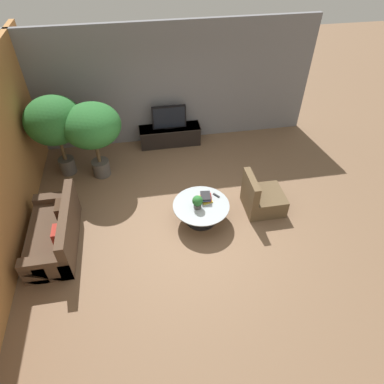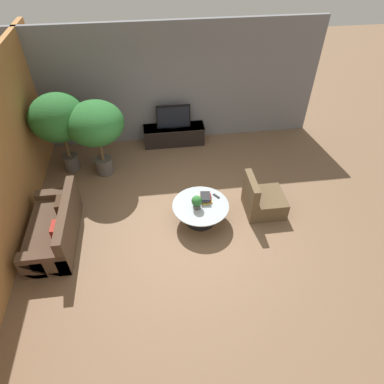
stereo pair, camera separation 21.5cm
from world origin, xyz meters
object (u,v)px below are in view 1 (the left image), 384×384
Objects in this scene: armchair_wicker at (262,199)px; potted_palm_tall at (54,122)px; coffee_table at (201,209)px; couch_by_wall at (55,233)px; television at (169,117)px; potted_plant_tabletop at (198,202)px; potted_palm_corner at (92,127)px; media_console at (170,135)px.

armchair_wicker is 0.44× the size of potted_palm_tall.
couch_by_wall is (-2.85, -0.13, -0.02)m from coffee_table.
television reaches higher than potted_plant_tabletop.
television is 0.48× the size of potted_palm_corner.
television is at bearing 29.97° from potted_palm_corner.
media_console is at bearing 30.07° from armchair_wicker.
potted_palm_tall is at bearing 164.32° from potted_palm_corner.
coffee_table is (0.28, -2.91, 0.05)m from media_console.
potted_palm_tall is at bearing -162.74° from television.
media_console is at bearing 139.79° from couch_by_wall.
television reaches higher than media_console.
potted_palm_corner is 2.85m from potted_plant_tabletop.
potted_palm_corner reaches higher than potted_plant_tabletop.
armchair_wicker reaches higher than potted_plant_tabletop.
media_console is 1.86× the size of armchair_wicker.
armchair_wicker is at bearing 7.68° from potted_plant_tabletop.
coffee_table is 2.95m from potted_palm_corner.
media_console is 5.52× the size of potted_plant_tabletop.
television is 1.00× the size of armchair_wicker.
television reaches higher than couch_by_wall.
potted_palm_tall reaches higher than media_console.
armchair_wicker is 3.94m from potted_palm_corner.
potted_palm_tall is 0.83m from potted_palm_corner.
coffee_table is 2.85m from couch_by_wall.
potted_plant_tabletop is at bearing -145.77° from coffee_table.
television is 4.01m from couch_by_wall.
potted_plant_tabletop is (0.19, -2.96, -0.20)m from television.
potted_plant_tabletop is (0.19, -2.97, 0.33)m from media_console.
couch_by_wall is 2.49m from potted_palm_tall.
television is at bearing 93.69° from potted_plant_tabletop.
media_console is 2.99m from potted_plant_tabletop.
couch_by_wall is at bearing -178.49° from potted_plant_tabletop.
armchair_wicker is at bearing -59.92° from television.
potted_plant_tabletop reaches higher than media_console.
potted_palm_corner is at bearing 158.40° from couch_by_wall.
potted_palm_tall reaches higher than coffee_table.
coffee_table is at bearing 92.65° from couch_by_wall.
potted_palm_corner is at bearing -149.99° from media_console.
media_console is 0.88× the size of couch_by_wall.
media_console is 3.21m from armchair_wicker.
potted_palm_tall is (-2.57, -0.80, 1.12)m from media_console.
potted_plant_tabletop is (1.96, -1.94, -0.71)m from potted_palm_corner.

